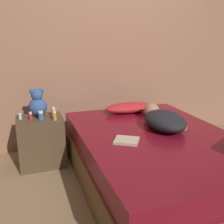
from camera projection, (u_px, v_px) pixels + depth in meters
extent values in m
plane|color=#937551|center=(154.00, 183.00, 2.60)|extent=(12.00, 12.00, 0.00)
cube|color=#996B51|center=(111.00, 45.00, 3.41)|extent=(8.00, 0.06, 2.60)
cube|color=brown|center=(154.00, 169.00, 2.56)|extent=(1.40, 2.01, 0.31)
cube|color=maroon|center=(156.00, 145.00, 2.49)|extent=(1.37, 1.97, 0.21)
cube|color=brown|center=(41.00, 141.00, 2.92)|extent=(0.49, 0.38, 0.56)
ellipsoid|color=red|center=(129.00, 108.00, 3.14)|extent=(0.60, 0.26, 0.12)
ellipsoid|color=black|center=(165.00, 121.00, 2.57)|extent=(0.42, 0.58, 0.17)
sphere|color=#A87556|center=(152.00, 111.00, 2.89)|extent=(0.18, 0.18, 0.18)
cylinder|color=#A87556|center=(179.00, 124.00, 2.65)|extent=(0.08, 0.25, 0.06)
sphere|color=#335693|center=(38.00, 107.00, 2.88)|extent=(0.20, 0.20, 0.20)
sphere|color=#335693|center=(37.00, 95.00, 2.84)|extent=(0.13, 0.13, 0.13)
sphere|color=#335693|center=(32.00, 91.00, 2.81)|extent=(0.05, 0.05, 0.05)
sphere|color=#335693|center=(42.00, 90.00, 2.84)|extent=(0.05, 0.05, 0.05)
cylinder|color=gold|center=(55.00, 117.00, 2.73)|extent=(0.04, 0.04, 0.08)
cylinder|color=white|center=(54.00, 112.00, 2.72)|extent=(0.04, 0.04, 0.02)
cylinder|color=pink|center=(54.00, 113.00, 2.87)|extent=(0.04, 0.04, 0.08)
cylinder|color=white|center=(53.00, 108.00, 2.86)|extent=(0.04, 0.04, 0.02)
cylinder|color=#B72D2D|center=(31.00, 117.00, 2.74)|extent=(0.03, 0.03, 0.07)
cylinder|color=white|center=(30.00, 113.00, 2.73)|extent=(0.03, 0.03, 0.02)
cylinder|color=#3866B2|center=(41.00, 116.00, 2.76)|extent=(0.05, 0.05, 0.07)
cylinder|color=white|center=(41.00, 112.00, 2.75)|extent=(0.05, 0.05, 0.02)
cylinder|color=silver|center=(20.00, 117.00, 2.77)|extent=(0.03, 0.03, 0.05)
cylinder|color=white|center=(20.00, 114.00, 2.76)|extent=(0.03, 0.03, 0.01)
cube|color=#C6B793|center=(127.00, 141.00, 2.27)|extent=(0.27, 0.26, 0.02)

